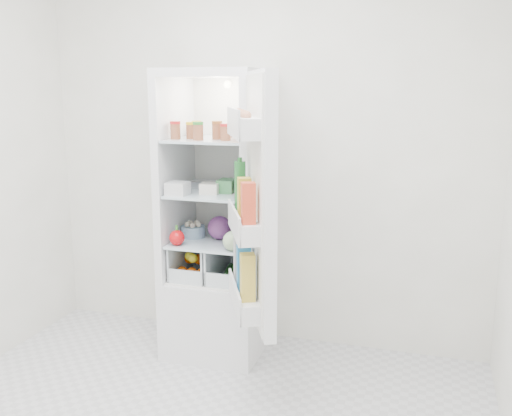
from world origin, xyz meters
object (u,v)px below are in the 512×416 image
(fridge_door, at_px, (256,207))
(mushroom_bowl, at_px, (193,231))
(refrigerator, at_px, (220,249))
(red_cabbage, at_px, (220,228))

(fridge_door, bearing_deg, mushroom_bowl, 21.18)
(mushroom_bowl, bearing_deg, refrigerator, 16.58)
(red_cabbage, relative_size, fridge_door, 0.12)
(fridge_door, bearing_deg, red_cabbage, 10.93)
(refrigerator, bearing_deg, red_cabbage, -70.13)
(red_cabbage, height_order, mushroom_bowl, red_cabbage)
(refrigerator, relative_size, red_cabbage, 12.00)
(red_cabbage, distance_m, fridge_door, 0.74)
(refrigerator, relative_size, fridge_door, 1.38)
(fridge_door, bearing_deg, refrigerator, 9.66)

